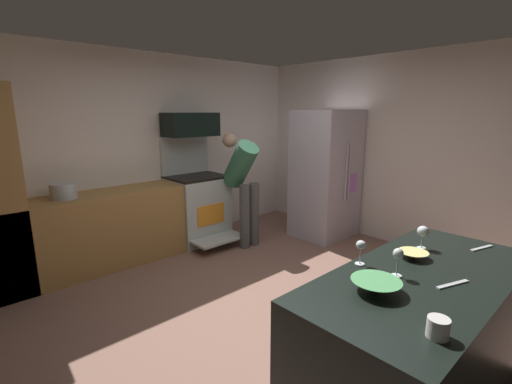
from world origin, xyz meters
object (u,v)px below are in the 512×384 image
(person_cook, at_px, (243,180))
(mixing_bowl_small, at_px, (413,255))
(mixing_bowl_large, at_px, (376,286))
(mug_coffee, at_px, (438,328))
(wine_glass_mid, at_px, (361,247))
(stock_pot, at_px, (63,191))
(refrigerator, at_px, (325,175))
(microwave, at_px, (191,125))
(wine_glass_far, at_px, (398,256))
(oven_range, at_px, (197,206))
(wine_glass_near, at_px, (423,232))

(person_cook, bearing_deg, mixing_bowl_small, -108.25)
(mixing_bowl_large, distance_m, mug_coffee, 0.41)
(wine_glass_mid, height_order, mug_coffee, wine_glass_mid)
(stock_pot, bearing_deg, mug_coffee, -83.49)
(mug_coffee, bearing_deg, person_cook, 62.45)
(refrigerator, bearing_deg, mug_coffee, -136.65)
(microwave, bearing_deg, wine_glass_far, -103.95)
(oven_range, height_order, microwave, microwave)
(refrigerator, bearing_deg, person_cook, 154.44)
(mixing_bowl_small, bearing_deg, oven_range, 80.99)
(oven_range, height_order, wine_glass_mid, oven_range)
(mug_coffee, relative_size, stock_pot, 0.34)
(mixing_bowl_large, xyz_separation_m, wine_glass_far, (0.25, 0.01, 0.09))
(mixing_bowl_large, relative_size, wine_glass_far, 1.54)
(oven_range, xyz_separation_m, stock_pot, (-1.71, 0.01, 0.48))
(stock_pot, bearing_deg, mixing_bowl_small, -70.35)
(oven_range, xyz_separation_m, person_cook, (0.38, -0.56, 0.41))
(person_cook, xyz_separation_m, wine_glass_mid, (-1.25, -2.57, 0.10))
(mixing_bowl_small, bearing_deg, wine_glass_far, -171.18)
(mixing_bowl_large, distance_m, wine_glass_near, 0.81)
(wine_glass_mid, bearing_deg, oven_range, 74.49)
(microwave, relative_size, mixing_bowl_large, 2.80)
(person_cook, bearing_deg, wine_glass_near, -104.37)
(refrigerator, height_order, stock_pot, refrigerator)
(wine_glass_far, xyz_separation_m, stock_pot, (-0.85, 3.38, -0.04))
(stock_pot, bearing_deg, microwave, 2.67)
(mug_coffee, bearing_deg, stock_pot, 96.51)
(stock_pot, bearing_deg, wine_glass_mid, -74.98)
(wine_glass_far, relative_size, stock_pot, 0.63)
(mixing_bowl_large, distance_m, stock_pot, 3.44)
(refrigerator, height_order, wine_glass_far, refrigerator)
(person_cook, relative_size, wine_glass_mid, 9.81)
(microwave, xyz_separation_m, refrigerator, (1.52, -1.20, -0.73))
(mixing_bowl_large, height_order, mixing_bowl_small, mixing_bowl_large)
(wine_glass_far, height_order, mug_coffee, wine_glass_far)
(refrigerator, distance_m, person_cook, 1.26)
(wine_glass_far, bearing_deg, wine_glass_near, 8.99)
(wine_glass_mid, bearing_deg, microwave, 74.92)
(wine_glass_near, xyz_separation_m, mug_coffee, (-0.97, -0.47, -0.08))
(wine_glass_mid, xyz_separation_m, stock_pot, (-0.84, 3.15, -0.03))
(microwave, relative_size, stock_pot, 2.70)
(person_cook, height_order, mixing_bowl_large, person_cook)
(microwave, relative_size, mixing_bowl_small, 3.92)
(refrigerator, height_order, wine_glass_mid, refrigerator)
(mixing_bowl_large, bearing_deg, microwave, 72.20)
(mixing_bowl_small, relative_size, stock_pot, 0.69)
(oven_range, height_order, wine_glass_far, oven_range)
(oven_range, height_order, mixing_bowl_small, oven_range)
(person_cook, relative_size, mixing_bowl_small, 8.19)
(oven_range, relative_size, stock_pot, 5.47)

